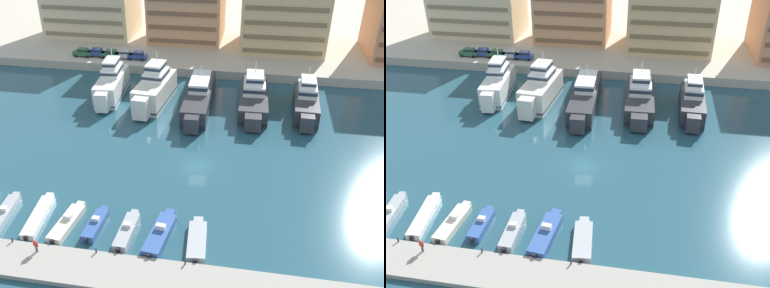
% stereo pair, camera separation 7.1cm
% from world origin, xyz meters
% --- Properties ---
extents(ground_plane, '(400.00, 400.00, 0.00)m').
position_xyz_m(ground_plane, '(0.00, 0.00, 0.00)').
color(ground_plane, '#234C5B').
extents(quay_promenade, '(180.00, 70.00, 1.79)m').
position_xyz_m(quay_promenade, '(0.00, 66.80, 0.89)').
color(quay_promenade, '#BCB29E').
rests_on(quay_promenade, ground).
extents(pier_dock, '(120.00, 4.75, 0.55)m').
position_xyz_m(pier_dock, '(0.00, -20.85, 0.28)').
color(pier_dock, '#9E998E').
rests_on(pier_dock, ground).
extents(yacht_white_far_left, '(5.02, 15.64, 8.55)m').
position_xyz_m(yacht_white_far_left, '(-19.40, 20.62, 2.51)').
color(yacht_white_far_left, white).
rests_on(yacht_white_far_left, ground).
extents(yacht_ivory_left, '(5.77, 15.72, 8.96)m').
position_xyz_m(yacht_ivory_left, '(-10.84, 19.07, 2.68)').
color(yacht_ivory_left, silver).
rests_on(yacht_ivory_left, ground).
extents(yacht_charcoal_mid_left, '(4.86, 21.33, 6.61)m').
position_xyz_m(yacht_charcoal_mid_left, '(-2.68, 19.14, 1.93)').
color(yacht_charcoal_mid_left, '#333338').
rests_on(yacht_charcoal_mid_left, ground).
extents(yacht_charcoal_center_left, '(5.38, 17.71, 7.84)m').
position_xyz_m(yacht_charcoal_center_left, '(6.90, 19.80, 2.12)').
color(yacht_charcoal_center_left, '#333338').
rests_on(yacht_charcoal_center_left, ground).
extents(yacht_charcoal_center, '(4.41, 15.24, 7.79)m').
position_xyz_m(yacht_charcoal_center, '(15.89, 19.38, 2.17)').
color(yacht_charcoal_center, '#333338').
rests_on(yacht_charcoal_center, ground).
extents(motorboat_grey_left, '(2.26, 8.28, 1.30)m').
position_xyz_m(motorboat_grey_left, '(-21.20, -14.70, 0.42)').
color(motorboat_grey_left, '#9EA3A8').
rests_on(motorboat_grey_left, ground).
extents(motorboat_white_mid_left, '(2.35, 8.18, 0.83)m').
position_xyz_m(motorboat_white_mid_left, '(-16.93, -14.09, 0.38)').
color(motorboat_white_mid_left, white).
rests_on(motorboat_white_mid_left, ground).
extents(motorboat_cream_center_left, '(2.33, 7.24, 1.37)m').
position_xyz_m(motorboat_cream_center_left, '(-13.07, -14.66, 0.44)').
color(motorboat_cream_center_left, beige).
rests_on(motorboat_cream_center_left, ground).
extents(motorboat_blue_center, '(1.68, 5.88, 1.36)m').
position_xyz_m(motorboat_blue_center, '(-9.68, -14.46, 0.48)').
color(motorboat_blue_center, '#33569E').
rests_on(motorboat_blue_center, ground).
extents(motorboat_grey_center_right, '(1.63, 6.68, 1.45)m').
position_xyz_m(motorboat_grey_center_right, '(-5.73, -14.99, 0.53)').
color(motorboat_grey_center_right, '#9EA3A8').
rests_on(motorboat_grey_center_right, ground).
extents(motorboat_blue_mid_right, '(2.72, 7.80, 1.61)m').
position_xyz_m(motorboat_blue_mid_right, '(-1.91, -14.78, 0.54)').
color(motorboat_blue_mid_right, '#33569E').
rests_on(motorboat_blue_mid_right, ground).
extents(motorboat_grey_right, '(2.62, 7.00, 0.85)m').
position_xyz_m(motorboat_grey_right, '(2.31, -14.94, 0.40)').
color(motorboat_grey_right, '#9EA3A8').
rests_on(motorboat_grey_right, ground).
extents(car_green_far_left, '(4.14, 2.00, 1.80)m').
position_xyz_m(car_green_far_left, '(-31.00, 35.44, 2.76)').
color(car_green_far_left, '#2D6642').
rests_on(car_green_far_left, quay_promenade).
extents(car_blue_left, '(4.15, 2.02, 1.80)m').
position_xyz_m(car_blue_left, '(-28.02, 35.90, 2.76)').
color(car_blue_left, '#28428E').
rests_on(car_blue_left, quay_promenade).
extents(car_green_mid_left, '(4.12, 1.95, 1.80)m').
position_xyz_m(car_green_mid_left, '(-24.66, 35.58, 2.76)').
color(car_green_mid_left, '#2D6642').
rests_on(car_green_mid_left, quay_promenade).
extents(car_silver_center_left, '(4.11, 1.95, 1.80)m').
position_xyz_m(car_silver_center_left, '(-21.67, 35.64, 2.76)').
color(car_silver_center_left, '#B7BCC1').
rests_on(car_silver_center_left, quay_promenade).
extents(car_blue_center, '(4.11, 1.94, 1.80)m').
position_xyz_m(car_blue_center, '(-18.58, 35.53, 2.76)').
color(car_blue_center, '#28428E').
rests_on(car_blue_center, quay_promenade).
extents(apartment_block_mid_left, '(18.76, 17.37, 20.50)m').
position_xyz_m(apartment_block_mid_left, '(11.93, 49.74, 11.08)').
color(apartment_block_mid_left, '#E0BC84').
rests_on(apartment_block_mid_left, quay_promenade).
extents(pedestrian_near_edge, '(0.62, 0.31, 1.64)m').
position_xyz_m(pedestrian_near_edge, '(-14.31, -19.63, 1.52)').
color(pedestrian_near_edge, '#4C515B').
rests_on(pedestrian_near_edge, pier_dock).
extents(bollard_west, '(0.20, 0.20, 0.61)m').
position_xyz_m(bollard_west, '(-17.65, -18.73, 0.88)').
color(bollard_west, '#2D2D33').
rests_on(bollard_west, pier_dock).
extents(bollard_west_mid, '(0.20, 0.20, 0.61)m').
position_xyz_m(bollard_west_mid, '(-7.99, -18.73, 0.88)').
color(bollard_west_mid, '#2D2D33').
rests_on(bollard_west_mid, pier_dock).
extents(bollard_east_mid, '(0.20, 0.20, 0.61)m').
position_xyz_m(bollard_east_mid, '(1.67, -18.73, 0.88)').
color(bollard_east_mid, '#2D2D33').
rests_on(bollard_east_mid, pier_dock).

